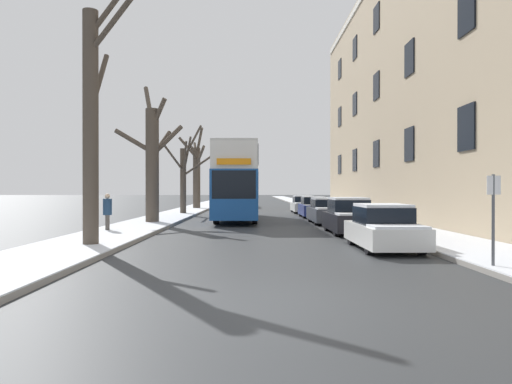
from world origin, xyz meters
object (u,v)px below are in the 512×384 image
(bare_tree_left_2, at_px, (184,175))
(bare_tree_left_3, at_px, (196,173))
(bare_tree_left_0, at_px, (92,121))
(parked_car_4, at_px, (303,205))
(parked_car_1, at_px, (349,217))
(parked_car_0, at_px, (384,229))
(oncoming_van, at_px, (239,196))
(double_decker_bus, at_px, (238,179))
(street_sign_post, at_px, (493,216))
(pedestrian_left_sidewalk, at_px, (107,212))
(parked_car_2, at_px, (327,212))
(parked_car_3, at_px, (313,208))
(bare_tree_left_1, at_px, (152,159))

(bare_tree_left_2, xyz_separation_m, bare_tree_left_3, (-0.29, 9.84, 0.56))
(bare_tree_left_0, xyz_separation_m, parked_car_4, (9.44, 23.01, -3.50))
(parked_car_1, bearing_deg, parked_car_4, 90.00)
(parked_car_0, xyz_separation_m, oncoming_van, (-5.75, 35.95, 0.52))
(double_decker_bus, height_order, parked_car_0, double_decker_bus)
(oncoming_van, xyz_separation_m, street_sign_post, (7.12, -40.05, 0.13))
(bare_tree_left_0, height_order, street_sign_post, bare_tree_left_0)
(oncoming_van, bearing_deg, bare_tree_left_0, -95.90)
(bare_tree_left_0, xyz_separation_m, pedestrian_left_sidewalk, (-1.15, 5.15, -3.20))
(double_decker_bus, height_order, parked_car_2, double_decker_bus)
(double_decker_bus, height_order, oncoming_van, double_decker_bus)
(parked_car_0, bearing_deg, parked_car_3, 90.00)
(bare_tree_left_0, height_order, parked_car_1, bare_tree_left_0)
(bare_tree_left_2, relative_size, parked_car_3, 1.65)
(bare_tree_left_0, height_order, parked_car_0, bare_tree_left_0)
(bare_tree_left_1, height_order, double_decker_bus, bare_tree_left_1)
(bare_tree_left_0, distance_m, oncoming_van, 36.01)
(double_decker_bus, relative_size, pedestrian_left_sidewalk, 6.60)
(bare_tree_left_3, distance_m, pedestrian_left_sidewalk, 24.42)
(bare_tree_left_1, distance_m, street_sign_post, 18.65)
(bare_tree_left_1, height_order, parked_car_4, bare_tree_left_1)
(bare_tree_left_0, bearing_deg, bare_tree_left_3, 90.48)
(bare_tree_left_0, bearing_deg, double_decker_bus, 73.09)
(oncoming_van, bearing_deg, pedestrian_left_sidewalk, -99.00)
(bare_tree_left_0, height_order, bare_tree_left_3, bare_tree_left_0)
(bare_tree_left_0, relative_size, parked_car_4, 1.91)
(bare_tree_left_2, bearing_deg, street_sign_post, -65.76)
(parked_car_1, bearing_deg, bare_tree_left_1, 151.30)
(bare_tree_left_1, distance_m, pedestrian_left_sidewalk, 5.96)
(double_decker_bus, bearing_deg, pedestrian_left_sidewalk, -121.37)
(bare_tree_left_0, bearing_deg, parked_car_0, -1.48)
(bare_tree_left_0, xyz_separation_m, parked_car_1, (9.44, 5.07, -3.44))
(bare_tree_left_0, relative_size, bare_tree_left_1, 1.06)
(parked_car_2, bearing_deg, parked_car_3, 90.00)
(parked_car_0, bearing_deg, oncoming_van, 99.09)
(parked_car_3, bearing_deg, bare_tree_left_0, -119.36)
(bare_tree_left_0, bearing_deg, bare_tree_left_2, 89.89)
(bare_tree_left_1, height_order, street_sign_post, bare_tree_left_1)
(bare_tree_left_2, distance_m, parked_car_1, 17.45)
(double_decker_bus, relative_size, oncoming_van, 2.02)
(bare_tree_left_2, height_order, double_decker_bus, bare_tree_left_2)
(parked_car_4, bearing_deg, parked_car_1, -90.00)
(bare_tree_left_3, relative_size, oncoming_van, 1.36)
(bare_tree_left_3, distance_m, parked_car_2, 21.03)
(bare_tree_left_1, bearing_deg, double_decker_bus, 38.23)
(bare_tree_left_3, bearing_deg, oncoming_van, 57.92)
(bare_tree_left_0, distance_m, bare_tree_left_3, 29.43)
(bare_tree_left_1, distance_m, parked_car_3, 12.03)
(parked_car_0, xyz_separation_m, street_sign_post, (1.37, -4.11, 0.65))
(double_decker_bus, relative_size, parked_car_3, 2.88)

